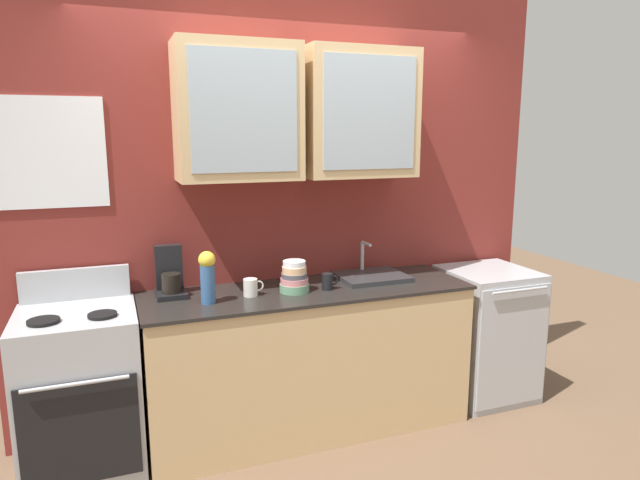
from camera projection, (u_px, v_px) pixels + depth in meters
ground_plane at (309, 426)px, 3.55m from camera, size 10.00×10.00×0.00m
back_wall_unit at (292, 177)px, 3.53m from camera, size 3.50×0.45×2.82m
counter at (309, 359)px, 3.47m from camera, size 1.98×0.62×0.91m
stove_range at (81, 393)px, 3.01m from camera, size 0.61×0.62×1.09m
sink_faucet at (371, 276)px, 3.61m from camera, size 0.43×0.35×0.23m
bowl_stack at (294, 278)px, 3.31m from camera, size 0.18×0.18×0.19m
vase at (207, 275)px, 3.07m from camera, size 0.09×0.09×0.29m
cup_near_sink at (328, 281)px, 3.36m from camera, size 0.10×0.07×0.10m
cup_near_bowls at (251, 287)px, 3.23m from camera, size 0.12×0.08×0.10m
dishwasher at (486, 333)px, 3.93m from camera, size 0.57×0.60×0.91m
coffee_maker at (170, 277)px, 3.24m from camera, size 0.17×0.20×0.29m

